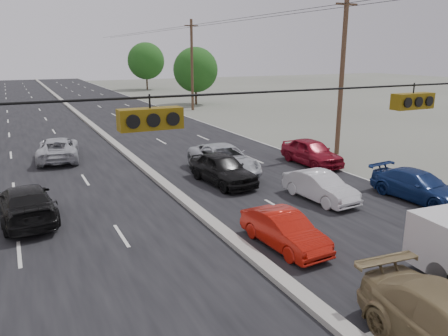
{
  "coord_description": "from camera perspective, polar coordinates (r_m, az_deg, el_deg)",
  "views": [
    {
      "loc": [
        -6.55,
        -6.87,
        6.51
      ],
      "look_at": [
        0.59,
        7.62,
        2.2
      ],
      "focal_mm": 35.0,
      "sensor_mm": 36.0,
      "label": 1
    }
  ],
  "objects": [
    {
      "name": "utility_pole_right_c",
      "position": [
        50.62,
        -4.21,
        13.31
      ],
      "size": [
        1.6,
        0.3,
        10.0
      ],
      "color": "#422D1E",
      "rests_on": "ground"
    },
    {
      "name": "oncoming_far",
      "position": [
        28.82,
        -20.86,
        2.32
      ],
      "size": [
        3.01,
        5.34,
        1.41
      ],
      "primitive_type": "imported",
      "rotation": [
        0.0,
        0.0,
        3.0
      ],
      "color": "#B0B2B8",
      "rests_on": "ground"
    },
    {
      "name": "queue_car_e",
      "position": [
        26.32,
        11.35,
        2.03
      ],
      "size": [
        1.85,
        4.5,
        1.53
      ],
      "primitive_type": "imported",
      "rotation": [
        0.0,
        0.0,
        -0.01
      ],
      "color": "maroon",
      "rests_on": "ground"
    },
    {
      "name": "ground",
      "position": [
        11.51,
        15.22,
        -20.09
      ],
      "size": [
        200.0,
        200.0,
        0.0
      ],
      "primitive_type": "plane",
      "color": "#606356",
      "rests_on": "ground"
    },
    {
      "name": "road_surface",
      "position": [
        38.01,
        -15.95,
        4.5
      ],
      "size": [
        20.0,
        160.0,
        0.02
      ],
      "primitive_type": "cube",
      "color": "black",
      "rests_on": "ground"
    },
    {
      "name": "tree_right_far",
      "position": [
        80.13,
        -10.15,
        13.6
      ],
      "size": [
        6.4,
        6.4,
        8.16
      ],
      "color": "#382619",
      "rests_on": "ground"
    },
    {
      "name": "oncoming_near",
      "position": [
        18.97,
        -24.5,
        -4.25
      ],
      "size": [
        2.33,
        5.05,
        1.43
      ],
      "primitive_type": "imported",
      "rotation": [
        0.0,
        0.0,
        3.21
      ],
      "color": "black",
      "rests_on": "ground"
    },
    {
      "name": "queue_car_a",
      "position": [
        22.06,
        -0.2,
        -0.13
      ],
      "size": [
        2.22,
        4.69,
        1.55
      ],
      "primitive_type": "imported",
      "rotation": [
        0.0,
        0.0,
        0.09
      ],
      "color": "black",
      "rests_on": "ground"
    },
    {
      "name": "traffic_signals",
      "position": [
        10.56,
        23.07,
        8.25
      ],
      "size": [
        25.0,
        0.3,
        0.54
      ],
      "color": "black",
      "rests_on": "ground"
    },
    {
      "name": "queue_car_d",
      "position": [
        21.52,
        24.05,
        -2.19
      ],
      "size": [
        2.2,
        4.64,
        1.31
      ],
      "primitive_type": "imported",
      "rotation": [
        0.0,
        0.0,
        0.08
      ],
      "color": "navy",
      "rests_on": "ground"
    },
    {
      "name": "red_sedan",
      "position": [
        15.16,
        7.87,
        -8.11
      ],
      "size": [
        1.52,
        3.78,
        1.22
      ],
      "primitive_type": "imported",
      "rotation": [
        0.0,
        0.0,
        0.06
      ],
      "color": "#B3150B",
      "rests_on": "ground"
    },
    {
      "name": "center_median",
      "position": [
        38.0,
        -15.96,
        4.65
      ],
      "size": [
        0.5,
        160.0,
        0.2
      ],
      "primitive_type": "cube",
      "color": "gray",
      "rests_on": "ground"
    },
    {
      "name": "tree_right_mid",
      "position": [
        56.21,
        -3.74,
        12.69
      ],
      "size": [
        5.6,
        5.6,
        7.14
      ],
      "color": "#382619",
      "rests_on": "ground"
    },
    {
      "name": "queue_car_c",
      "position": [
        23.85,
        -0.07,
        1.03
      ],
      "size": [
        2.87,
        5.72,
        1.56
      ],
      "primitive_type": "imported",
      "rotation": [
        0.0,
        0.0,
        -0.05
      ],
      "color": "#B8BCC0",
      "rests_on": "ground"
    },
    {
      "name": "utility_pole_right_b",
      "position": [
        29.04,
        15.14,
        11.67
      ],
      "size": [
        1.6,
        0.3,
        10.0
      ],
      "color": "#422D1E",
      "rests_on": "ground"
    },
    {
      "name": "queue_car_b",
      "position": [
        20.08,
        12.45,
        -2.42
      ],
      "size": [
        1.61,
        3.96,
        1.28
      ],
      "primitive_type": "imported",
      "rotation": [
        0.0,
        0.0,
        0.07
      ],
      "color": "silver",
      "rests_on": "ground"
    }
  ]
}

